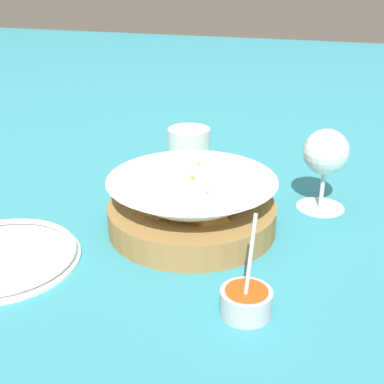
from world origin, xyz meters
TOP-DOWN VIEW (x-y plane):
  - ground_plane at (0.00, 0.00)m, footprint 4.00×4.00m
  - food_basket at (-0.03, 0.04)m, footprint 0.26×0.26m
  - sauce_cup at (-0.22, -0.09)m, footprint 0.07×0.06m
  - wine_glass at (0.10, -0.15)m, footprint 0.08×0.08m
  - beer_mug at (0.20, 0.11)m, footprint 0.12×0.08m
  - side_plate at (-0.20, 0.26)m, footprint 0.22×0.22m

SIDE VIEW (x-z plane):
  - ground_plane at x=0.00m, z-range 0.00..0.00m
  - side_plate at x=-0.20m, z-range 0.00..0.01m
  - sauce_cup at x=-0.22m, z-range -0.04..0.08m
  - food_basket at x=-0.03m, z-range -0.01..0.08m
  - beer_mug at x=0.20m, z-range 0.00..0.08m
  - wine_glass at x=0.10m, z-range 0.03..0.16m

